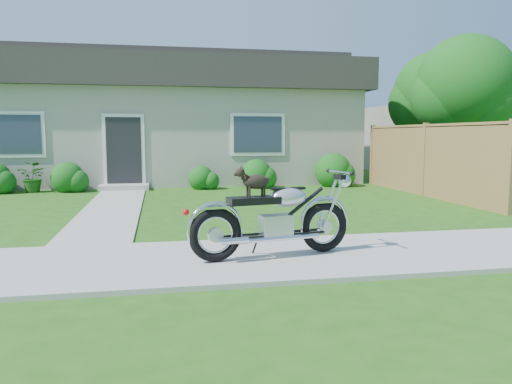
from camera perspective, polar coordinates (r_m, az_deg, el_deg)
ground at (r=6.37m, az=-6.24°, el=-7.91°), size 80.00×80.00×0.00m
sidewalk at (r=6.36m, az=-6.25°, el=-7.74°), size 24.00×2.20×0.04m
walkway at (r=11.30m, az=-16.01°, el=-1.70°), size 1.20×8.00×0.03m
house at (r=18.16m, az=-9.55°, el=8.26°), size 12.60×7.03×4.50m
fence at (r=13.72m, az=18.74°, el=3.50°), size 0.12×6.62×1.90m
tree_near at (r=17.10m, az=23.31°, el=10.74°), size 3.05×3.05×4.67m
tree_far at (r=18.53m, az=20.35°, el=10.09°), size 2.92×2.91×4.46m
shrub_row at (r=14.74m, az=-6.49°, el=1.94°), size 10.74×1.12×1.12m
potted_plant_left at (r=15.13m, az=-24.07°, el=1.59°), size 0.95×0.88×0.86m
potted_plant_right at (r=14.81m, az=-5.70°, el=1.74°), size 0.46×0.46×0.71m
motorcycle_with_dog at (r=6.34m, az=2.23°, el=-2.91°), size 2.21×0.71×1.14m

